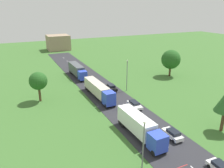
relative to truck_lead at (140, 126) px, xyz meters
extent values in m
cube|color=#2B2B30|center=(2.62, 8.60, -2.14)|extent=(10.00, 140.00, 0.06)
cube|color=white|center=(2.62, -3.69, -2.10)|extent=(0.16, 2.40, 0.01)
cube|color=white|center=(2.62, 4.05, -2.10)|extent=(0.16, 2.40, 0.01)
cube|color=white|center=(2.62, 11.98, -2.10)|extent=(0.16, 2.40, 0.01)
cube|color=white|center=(2.62, 19.61, -2.10)|extent=(0.16, 2.40, 0.01)
cube|color=white|center=(2.62, 26.98, -2.10)|extent=(0.16, 2.40, 0.01)
cube|color=white|center=(2.62, 33.64, -2.10)|extent=(0.16, 2.40, 0.01)
cube|color=white|center=(2.62, 39.98, -2.10)|extent=(0.16, 2.40, 0.01)
cube|color=white|center=(2.62, 46.53, -2.10)|extent=(0.16, 2.40, 0.01)
cube|color=white|center=(2.62, 53.02, -2.10)|extent=(0.16, 2.40, 0.01)
cube|color=white|center=(2.62, 60.53, -2.10)|extent=(0.16, 2.40, 0.01)
cube|color=white|center=(2.62, 67.76, -2.10)|extent=(0.16, 2.40, 0.01)
cube|color=blue|center=(0.13, -5.03, -0.24)|extent=(2.50, 2.54, 2.73)
cube|color=black|center=(0.16, -6.21, 0.25)|extent=(2.10, 0.15, 1.20)
cube|color=white|center=(-0.03, 1.19, 0.15)|extent=(2.74, 9.31, 2.91)
cube|color=black|center=(-0.03, 1.19, -1.51)|extent=(1.13, 8.81, 0.24)
cylinder|color=black|center=(1.19, -5.62, -1.61)|extent=(0.38, 1.01, 1.00)
cylinder|color=black|center=(-0.90, -5.67, -1.61)|extent=(0.38, 1.01, 1.00)
cylinder|color=black|center=(0.95, 3.99, -1.61)|extent=(0.38, 1.01, 1.00)
cylinder|color=black|center=(-1.15, 3.94, -1.61)|extent=(0.38, 1.01, 1.00)
cylinder|color=black|center=(0.92, 5.10, -1.61)|extent=(0.38, 1.01, 1.00)
cylinder|color=black|center=(-1.18, 5.05, -1.61)|extent=(0.38, 1.01, 1.00)
cube|color=blue|center=(0.24, 13.42, -0.10)|extent=(2.49, 2.56, 3.00)
cube|color=black|center=(0.27, 12.22, 0.44)|extent=(2.10, 0.14, 1.32)
cube|color=beige|center=(0.11, 20.81, 0.03)|extent=(2.72, 11.62, 2.68)
cube|color=black|center=(0.11, 20.81, -1.51)|extent=(1.10, 11.01, 0.24)
cylinder|color=black|center=(1.31, 12.81, -1.61)|extent=(0.37, 1.01, 1.00)
cylinder|color=black|center=(-0.79, 12.77, -1.61)|extent=(0.37, 1.01, 1.00)
cylinder|color=black|center=(1.09, 24.31, -1.61)|extent=(0.37, 1.01, 1.00)
cylinder|color=black|center=(-1.01, 24.27, -1.61)|extent=(0.37, 1.01, 1.00)
cylinder|color=black|center=(1.07, 25.69, -1.61)|extent=(0.37, 1.01, 1.00)
cylinder|color=black|center=(-1.03, 25.66, -1.61)|extent=(0.37, 1.01, 1.00)
cube|color=blue|center=(0.36, 33.20, -0.26)|extent=(2.46, 2.30, 2.69)
cube|color=black|center=(0.37, 32.12, 0.23)|extent=(2.10, 0.12, 1.19)
cube|color=#4C5156|center=(0.29, 39.64, 0.19)|extent=(2.60, 9.94, 3.00)
cube|color=black|center=(0.29, 39.64, -1.51)|extent=(0.99, 9.43, 0.24)
cylinder|color=black|center=(1.41, 32.64, -1.61)|extent=(0.36, 1.00, 1.00)
cylinder|color=black|center=(-0.69, 32.61, -1.61)|extent=(0.36, 1.00, 1.00)
cylinder|color=black|center=(1.31, 42.63, -1.61)|extent=(0.36, 1.00, 1.00)
cylinder|color=black|center=(-0.79, 42.61, -1.61)|extent=(0.36, 1.00, 1.00)
cylinder|color=black|center=(1.30, 43.82, -1.61)|extent=(0.36, 1.00, 1.00)
cylinder|color=black|center=(-0.80, 43.80, -1.61)|extent=(0.36, 1.00, 1.00)
cube|color=black|center=(5.43, -12.49, -0.97)|extent=(1.63, 2.52, 0.47)
cylinder|color=black|center=(6.29, -11.25, -1.79)|extent=(0.24, 0.65, 0.64)
cylinder|color=black|center=(4.66, -11.18, -1.79)|extent=(0.24, 0.65, 0.64)
cube|color=white|center=(4.94, -2.86, -1.44)|extent=(1.84, 4.11, 0.68)
cube|color=black|center=(4.94, -3.06, -0.83)|extent=(1.51, 2.32, 0.54)
cylinder|color=black|center=(4.24, -1.45, -1.79)|extent=(0.24, 0.65, 0.64)
cylinder|color=black|center=(5.74, -1.50, -1.79)|extent=(0.24, 0.65, 0.64)
cylinder|color=black|center=(4.14, -4.21, -1.79)|extent=(0.24, 0.65, 0.64)
cylinder|color=black|center=(5.65, -4.26, -1.79)|extent=(0.24, 0.65, 0.64)
cube|color=white|center=(5.26, 10.45, -1.51)|extent=(1.91, 4.64, 0.56)
cube|color=black|center=(5.27, 10.68, -0.97)|extent=(1.56, 2.61, 0.51)
cylinder|color=black|center=(5.99, 8.87, -1.79)|extent=(0.24, 0.65, 0.64)
cylinder|color=black|center=(4.43, 8.92, -1.79)|extent=(0.24, 0.65, 0.64)
cylinder|color=black|center=(6.09, 11.99, -1.79)|extent=(0.24, 0.65, 0.64)
cylinder|color=black|center=(4.53, 12.04, -1.79)|extent=(0.24, 0.65, 0.64)
cube|color=black|center=(5.12, 22.51, -1.45)|extent=(1.98, 4.27, 0.67)
cube|color=black|center=(5.13, 22.71, -0.83)|extent=(1.62, 2.41, 0.55)
cylinder|color=black|center=(5.87, 21.05, -1.79)|extent=(0.25, 0.65, 0.64)
cylinder|color=black|center=(4.25, 21.11, -1.79)|extent=(0.25, 0.65, 0.64)
cylinder|color=black|center=(5.98, 23.90, -1.79)|extent=(0.25, 0.65, 0.64)
cylinder|color=black|center=(4.37, 23.96, -1.79)|extent=(0.25, 0.65, 0.64)
cylinder|color=slate|center=(-3.84, -7.03, 1.41)|extent=(0.18, 0.18, 7.16)
sphere|color=silver|center=(-3.84, -7.03, 5.11)|extent=(0.36, 0.36, 0.36)
cylinder|color=slate|center=(8.75, 20.61, 1.94)|extent=(0.18, 0.18, 8.20)
sphere|color=silver|center=(8.75, 20.61, 6.16)|extent=(0.36, 0.36, 0.36)
cylinder|color=#513823|center=(14.75, -4.75, -0.20)|extent=(0.59, 0.59, 3.93)
cylinder|color=#513823|center=(28.08, 26.53, -0.55)|extent=(0.64, 0.64, 3.23)
sphere|color=#23561E|center=(28.08, 26.53, 3.36)|extent=(6.12, 6.12, 6.12)
cylinder|color=#513823|center=(-13.52, 23.37, -0.40)|extent=(0.56, 0.56, 3.54)
sphere|color=#23561E|center=(-13.52, 23.37, 2.97)|extent=(4.25, 4.25, 4.25)
cube|color=#9E846B|center=(4.90, 88.20, 1.63)|extent=(10.98, 10.10, 7.59)
camera|label=1|loc=(-18.54, -28.38, 19.55)|focal=35.34mm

